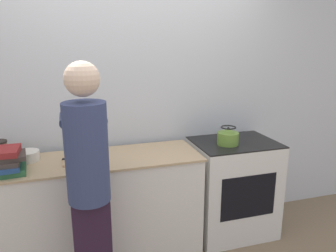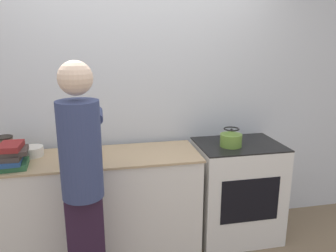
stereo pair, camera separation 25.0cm
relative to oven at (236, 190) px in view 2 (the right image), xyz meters
name	(u,v)px [view 2 (the right image)]	position (x,y,z in m)	size (l,w,h in m)	color
wall_back	(137,99)	(-0.88, 0.36, 0.84)	(8.00, 0.05, 2.60)	silver
counter	(98,205)	(-1.28, -0.01, -0.01)	(1.74, 0.58, 0.90)	silver
oven	(236,190)	(0.00, 0.00, 0.00)	(0.76, 0.58, 0.92)	silver
person	(82,174)	(-1.36, -0.51, 0.49)	(0.32, 0.56, 1.71)	#2A182C
cutting_board	(84,156)	(-1.37, -0.02, 0.45)	(0.30, 0.24, 0.02)	tan
knife	(78,156)	(-1.42, -0.03, 0.46)	(0.25, 0.10, 0.01)	silver
kettle	(231,139)	(-0.10, -0.05, 0.53)	(0.19, 0.19, 0.17)	olive
bowl_prep	(32,151)	(-1.79, 0.10, 0.48)	(0.18, 0.18, 0.08)	silver
canister_jar	(5,147)	(-1.99, 0.10, 0.53)	(0.14, 0.14, 0.18)	#756047
book_stack	(12,156)	(-1.89, -0.13, 0.53)	(0.24, 0.29, 0.18)	#2D663D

